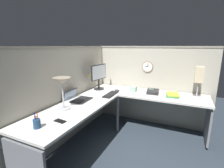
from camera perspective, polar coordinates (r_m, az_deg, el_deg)
name	(u,v)px	position (r m, az deg, el deg)	size (l,w,h in m)	color
ground_plane	(122,137)	(3.06, 3.53, -18.03)	(6.80, 6.80, 0.00)	#2D3842
cubicle_wall_back	(67,94)	(2.86, -15.50, -3.40)	(2.57, 0.12, 1.58)	#A8A393
cubicle_wall_right	(150,85)	(3.48, 12.99, -0.33)	(0.12, 2.37, 1.58)	#A8A393
desk	(122,107)	(2.65, 3.55, -8.01)	(2.35, 2.15, 0.73)	silver
monitor	(99,75)	(3.24, -4.64, 3.15)	(0.46, 0.20, 0.50)	#232326
laptop	(76,98)	(2.74, -12.26, -4.83)	(0.35, 0.39, 0.22)	#232326
keyboard	(111,94)	(2.93, -0.39, -3.60)	(0.43, 0.14, 0.02)	black
computer_mouse	(117,90)	(3.18, 1.78, -2.14)	(0.06, 0.10, 0.03)	#38383D
desk_lamp_dome	(62,83)	(2.29, -16.97, 0.17)	(0.24, 0.24, 0.44)	#B7BABF
pen_cup	(37,123)	(1.96, -24.69, -12.36)	(0.08, 0.08, 0.18)	navy
cell_phone	(60,121)	(2.04, -17.59, -12.20)	(0.07, 0.14, 0.01)	black
office_phone	(153,92)	(3.08, 14.11, -2.66)	(0.20, 0.22, 0.11)	#232326
book_stack	(172,95)	(3.05, 20.30, -3.56)	(0.31, 0.25, 0.04)	#3F7F4C
desk_lamp_paper	(199,75)	(3.02, 28.04, 2.64)	(0.13, 0.13, 0.53)	#B7BABF
tissue_box	(133,89)	(3.17, 7.41, -1.76)	(0.12, 0.12, 0.09)	#8CAD99
wall_clock	(148,67)	(3.37, 12.27, 5.87)	(0.04, 0.22, 0.22)	olive
pinned_note_leftmost	(90,75)	(3.29, -7.79, 2.98)	(0.06, 0.00, 0.07)	#EAD84C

